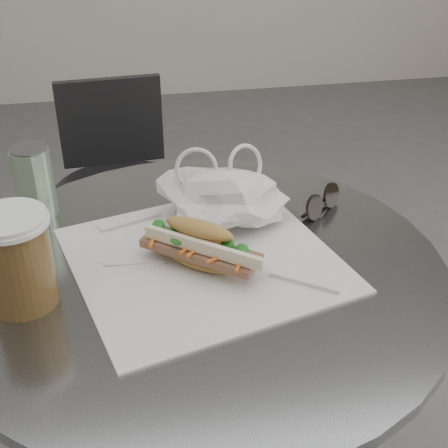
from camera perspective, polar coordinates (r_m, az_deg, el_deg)
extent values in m
cylinder|color=slate|center=(1.21, -1.75, -18.26)|extent=(0.08, 0.08, 0.71)
cylinder|color=slate|center=(0.97, -2.10, -4.44)|extent=(0.76, 0.76, 0.02)
cylinder|color=#2A2A2C|center=(2.03, -8.27, -8.17)|extent=(0.34, 0.34, 0.02)
cylinder|color=#2A2A2C|center=(1.90, -8.76, -3.16)|extent=(0.06, 0.06, 0.45)
cylinder|color=#2A2A2C|center=(1.78, -9.35, 2.83)|extent=(0.38, 0.38, 0.02)
cube|color=#2A2A2C|center=(1.88, -10.31, 9.17)|extent=(0.30, 0.04, 0.26)
cube|color=white|center=(0.97, -1.89, -3.26)|extent=(0.47, 0.45, 0.00)
ellipsoid|color=tan|center=(0.95, -2.13, -3.33)|extent=(0.23, 0.20, 0.02)
cube|color=brown|center=(0.94, -2.15, -2.41)|extent=(0.18, 0.16, 0.01)
ellipsoid|color=tan|center=(0.93, -2.26, -0.79)|extent=(0.23, 0.20, 0.04)
cylinder|color=brown|center=(0.90, -18.31, -3.50)|extent=(0.10, 0.10, 0.13)
cylinder|color=white|center=(0.86, -19.08, 0.33)|extent=(0.10, 0.10, 0.01)
cylinder|color=black|center=(1.08, 8.25, 1.49)|extent=(0.04, 0.04, 0.05)
cylinder|color=black|center=(1.12, 9.77, 2.60)|extent=(0.04, 0.04, 0.05)
cube|color=black|center=(1.11, 9.00, 1.82)|extent=(0.02, 0.01, 0.00)
cube|color=white|center=(1.01, -8.09, -2.30)|extent=(0.13, 0.13, 0.01)
cube|color=white|center=(1.00, -8.11, -2.11)|extent=(0.10, 0.10, 0.00)
cylinder|color=#5F9F5C|center=(1.11, -16.96, 3.66)|extent=(0.07, 0.07, 0.12)
cylinder|color=slate|center=(1.09, -17.47, 6.57)|extent=(0.06, 0.06, 0.00)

